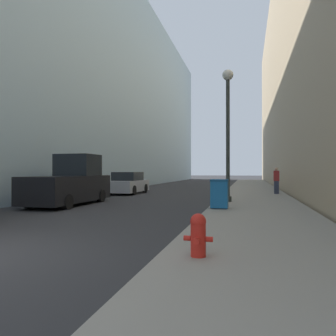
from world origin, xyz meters
The scene contains 8 objects.
sidewalk_right centered at (5.87, 18.00, 0.08)m, with size 3.91×60.00×0.15m.
building_left_glass centered at (-10.92, 26.00, 9.92)m, with size 12.00×60.00×19.84m.
fire_hydrant centered at (4.62, 0.90, 0.54)m, with size 0.50×0.39×0.74m.
trash_bin centered at (4.37, 8.16, 0.73)m, with size 0.67×0.69×1.13m.
lamppost centered at (4.54, 11.00, 4.05)m, with size 0.52×0.52×6.25m.
pickup_truck centered at (-2.80, 9.39, 0.99)m, with size 2.06×5.23×2.43m.
parked_sedan_near centered at (-2.70, 16.85, 0.70)m, with size 1.93×4.15×1.51m.
pedestrian_on_sidewalk centered at (7.19, 16.90, 0.99)m, with size 0.34×0.22×1.67m.
Camera 1 is at (5.45, -4.67, 1.63)m, focal length 35.00 mm.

